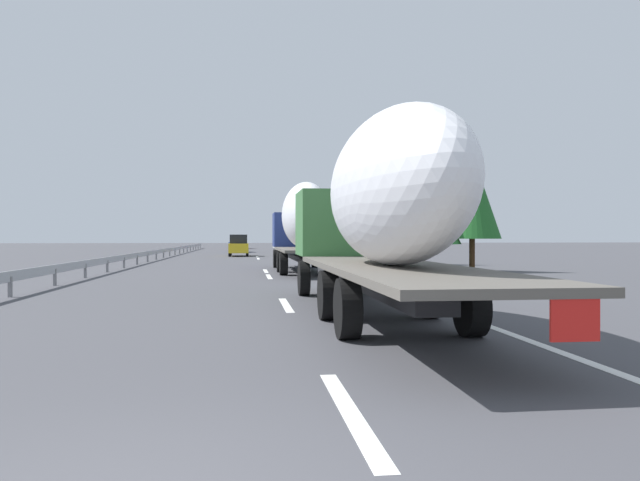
# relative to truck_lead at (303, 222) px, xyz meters

# --- Properties ---
(ground_plane) EXTENTS (260.00, 260.00, 0.00)m
(ground_plane) POSITION_rel_truck_lead_xyz_m (14.48, 3.60, -2.46)
(ground_plane) COLOR #424247
(lane_stripe_0) EXTENTS (3.20, 0.20, 0.01)m
(lane_stripe_0) POSITION_rel_truck_lead_xyz_m (-23.52, 1.80, -2.46)
(lane_stripe_0) COLOR white
(lane_stripe_0) RESTS_ON ground_plane
(lane_stripe_1) EXTENTS (3.20, 0.20, 0.01)m
(lane_stripe_1) POSITION_rel_truck_lead_xyz_m (-14.12, 1.80, -2.46)
(lane_stripe_1) COLOR white
(lane_stripe_1) RESTS_ON ground_plane
(lane_stripe_2) EXTENTS (3.20, 0.20, 0.01)m
(lane_stripe_2) POSITION_rel_truck_lead_xyz_m (-3.12, 1.80, -2.46)
(lane_stripe_2) COLOR white
(lane_stripe_2) RESTS_ON ground_plane
(lane_stripe_3) EXTENTS (3.20, 0.20, 0.01)m
(lane_stripe_3) POSITION_rel_truck_lead_xyz_m (1.16, 1.80, -2.46)
(lane_stripe_3) COLOR white
(lane_stripe_3) RESTS_ON ground_plane
(lane_stripe_4) EXTENTS (3.20, 0.20, 0.01)m
(lane_stripe_4) POSITION_rel_truck_lead_xyz_m (18.43, 1.80, -2.46)
(lane_stripe_4) COLOR white
(lane_stripe_4) RESTS_ON ground_plane
(lane_stripe_5) EXTENTS (3.20, 0.20, 0.01)m
(lane_stripe_5) POSITION_rel_truck_lead_xyz_m (23.59, 1.80, -2.46)
(lane_stripe_5) COLOR white
(lane_stripe_5) RESTS_ON ground_plane
(edge_line_right) EXTENTS (110.00, 0.20, 0.01)m
(edge_line_right) POSITION_rel_truck_lead_xyz_m (19.48, -1.90, -2.46)
(edge_line_right) COLOR white
(edge_line_right) RESTS_ON ground_plane
(truck_lead) EXTENTS (12.08, 2.55, 4.34)m
(truck_lead) POSITION_rel_truck_lead_xyz_m (0.00, 0.00, 0.00)
(truck_lead) COLOR navy
(truck_lead) RESTS_ON ground_plane
(truck_trailing) EXTENTS (14.40, 2.55, 4.16)m
(truck_trailing) POSITION_rel_truck_lead_xyz_m (-16.82, 0.00, -0.08)
(truck_trailing) COLOR #387038
(truck_trailing) RESTS_ON ground_plane
(car_blue_sedan) EXTENTS (4.71, 1.76, 1.76)m
(car_blue_sedan) POSITION_rel_truck_lead_xyz_m (39.31, 3.79, -1.56)
(car_blue_sedan) COLOR #28479E
(car_blue_sedan) RESTS_ON ground_plane
(car_yellow_coupe) EXTENTS (4.65, 1.76, 1.96)m
(car_yellow_coupe) POSITION_rel_truck_lead_xyz_m (25.24, 3.43, -1.49)
(car_yellow_coupe) COLOR gold
(car_yellow_coupe) RESTS_ON ground_plane
(car_red_compact) EXTENTS (4.45, 1.81, 1.84)m
(car_red_compact) POSITION_rel_truck_lead_xyz_m (59.72, 3.48, -1.54)
(car_red_compact) COLOR red
(car_red_compact) RESTS_ON ground_plane
(road_sign) EXTENTS (0.10, 0.90, 3.06)m
(road_sign) POSITION_rel_truck_lead_xyz_m (14.09, -3.10, -0.34)
(road_sign) COLOR gray
(road_sign) RESTS_ON ground_plane
(tree_0) EXTENTS (2.87, 2.87, 6.00)m
(tree_0) POSITION_rel_truck_lead_xyz_m (-0.52, -8.52, 1.36)
(tree_0) COLOR #472D19
(tree_0) RESTS_ON ground_plane
(tree_1) EXTENTS (3.74, 3.74, 6.85)m
(tree_1) POSITION_rel_truck_lead_xyz_m (33.57, -6.67, 1.90)
(tree_1) COLOR #472D19
(tree_1) RESTS_ON ground_plane
(tree_2) EXTENTS (3.80, 3.80, 5.30)m
(tree_2) POSITION_rel_truck_lead_xyz_m (-0.29, -6.03, 0.88)
(tree_2) COLOR #472D19
(tree_2) RESTS_ON ground_plane
(tree_3) EXTENTS (2.47, 2.47, 5.49)m
(tree_3) POSITION_rel_truck_lead_xyz_m (7.17, -7.97, 1.09)
(tree_3) COLOR #472D19
(tree_3) RESTS_ON ground_plane
(guardrail_median) EXTENTS (94.00, 0.10, 0.76)m
(guardrail_median) POSITION_rel_truck_lead_xyz_m (17.48, 9.60, -1.89)
(guardrail_median) COLOR #9EA0A5
(guardrail_median) RESTS_ON ground_plane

